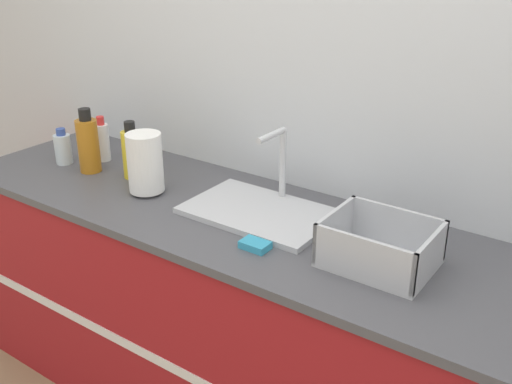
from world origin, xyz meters
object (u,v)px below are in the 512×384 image
bottle_white_spray (102,141)px  dish_rack (379,249)px  bottle_clear (63,148)px  bottle_yellow (132,153)px  paper_towel_roll (145,163)px  sink (261,209)px  bottle_amber (88,144)px

bottle_white_spray → dish_rack: bearing=-5.5°
bottle_clear → bottle_yellow: size_ratio=0.66×
bottle_clear → paper_towel_roll: bearing=-2.4°
dish_rack → bottle_white_spray: bearing=174.5°
dish_rack → bottle_white_spray: size_ratio=1.61×
paper_towel_roll → bottle_white_spray: 0.42m
paper_towel_roll → dish_rack: size_ratio=0.75×
sink → bottle_white_spray: size_ratio=2.64×
bottle_yellow → bottle_clear: bearing=-170.2°
dish_rack → bottle_clear: (-1.44, 0.01, 0.02)m
dish_rack → bottle_clear: 1.44m
bottle_clear → bottle_yellow: bottle_yellow is taller
bottle_clear → bottle_yellow: 0.36m
paper_towel_roll → sink: bearing=11.8°
paper_towel_roll → bottle_yellow: paper_towel_roll is taller
sink → bottle_yellow: sink is taller
dish_rack → bottle_clear: size_ratio=2.04×
bottle_clear → bottle_white_spray: size_ratio=0.79×
paper_towel_roll → bottle_white_spray: bearing=160.2°
bottle_clear → bottle_amber: bottle_amber is taller
bottle_yellow → bottle_amber: bottle_amber is taller
sink → dish_rack: bearing=-9.4°
paper_towel_roll → bottle_clear: size_ratio=1.52×
bottle_white_spray → paper_towel_roll: bearing=-19.8°
dish_rack → bottle_white_spray: 1.33m
dish_rack → bottle_yellow: (-1.09, 0.07, 0.05)m
bottle_yellow → bottle_amber: bearing=-163.8°
paper_towel_roll → bottle_amber: 0.35m
bottle_yellow → dish_rack: bearing=-3.5°
sink → bottle_clear: (-0.96, -0.07, 0.05)m
dish_rack → bottle_yellow: size_ratio=1.35×
dish_rack → bottle_amber: size_ratio=1.18×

